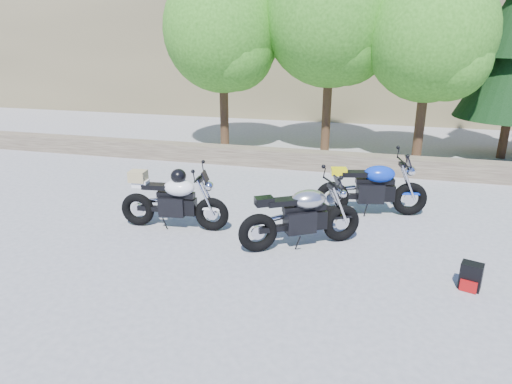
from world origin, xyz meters
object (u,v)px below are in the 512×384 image
at_px(silver_bike, 302,217).
at_px(blue_bike, 372,189).
at_px(backpack, 471,277).
at_px(white_bike, 173,199).

height_order(silver_bike, blue_bike, blue_bike).
bearing_deg(blue_bike, backpack, -73.54).
bearing_deg(blue_bike, white_bike, -168.30).
bearing_deg(backpack, silver_bike, -178.71).
bearing_deg(silver_bike, white_bike, 145.09).
distance_m(white_bike, blue_bike, 4.11).
distance_m(silver_bike, white_bike, 2.57).
bearing_deg(blue_bike, silver_bike, -134.84).
height_order(blue_bike, backpack, blue_bike).
height_order(white_bike, backpack, white_bike).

